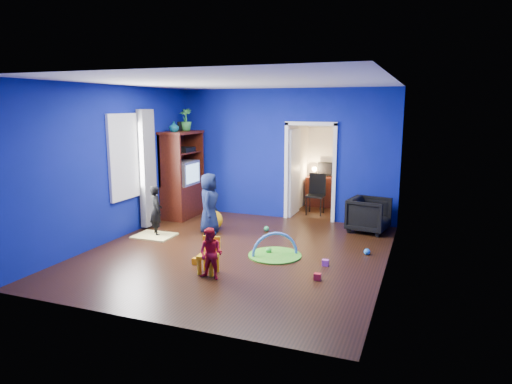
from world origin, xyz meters
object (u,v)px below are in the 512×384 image
at_px(armchair, 369,215).
at_px(crt_tv, 184,173).
at_px(child_navy, 209,203).
at_px(kid_chair, 208,257).
at_px(tv_armoire, 182,174).
at_px(folding_chair, 315,195).
at_px(toddler_red, 211,254).
at_px(play_mat, 275,255).
at_px(child_black, 156,211).
at_px(vase, 174,127).
at_px(hopper_ball, 213,220).
at_px(study_desk, 324,192).

xyz_separation_m(armchair, crt_tv, (-4.14, -0.17, 0.67)).
height_order(child_navy, kid_chair, child_navy).
distance_m(tv_armoire, folding_chair, 3.12).
bearing_deg(armchair, tv_armoire, 102.58).
distance_m(armchair, toddler_red, 3.92).
bearing_deg(play_mat, child_navy, 151.85).
bearing_deg(child_black, play_mat, -144.75).
bearing_deg(toddler_red, vase, 129.31).
bearing_deg(toddler_red, hopper_ball, 116.84).
bearing_deg(play_mat, hopper_ball, 146.42).
bearing_deg(kid_chair, child_navy, 110.21).
bearing_deg(vase, folding_chair, 29.30).
xyz_separation_m(vase, play_mat, (2.89, -1.67, -2.06)).
height_order(hopper_ball, play_mat, hopper_ball).
xyz_separation_m(child_navy, kid_chair, (0.98, -2.02, -0.36)).
height_order(study_desk, folding_chair, folding_chair).
distance_m(child_black, tv_armoire, 1.68).
relative_size(child_black, play_mat, 1.09).
distance_m(vase, tv_armoire, 1.13).
bearing_deg(child_black, toddler_red, -176.28).
bearing_deg(crt_tv, study_desk, 38.94).
bearing_deg(child_navy, crt_tv, 34.42).
bearing_deg(child_navy, folding_chair, -47.48).
xyz_separation_m(child_navy, crt_tv, (-1.17, 1.07, 0.41)).
distance_m(hopper_ball, folding_chair, 2.68).
bearing_deg(folding_chair, crt_tv, -155.26).
bearing_deg(study_desk, tv_armoire, -141.46).
distance_m(tv_armoire, study_desk, 3.64).
height_order(hopper_ball, kid_chair, kid_chair).
bearing_deg(folding_chair, tv_armoire, -155.57).
distance_m(crt_tv, kid_chair, 3.84).
bearing_deg(child_black, child_navy, -106.53).
bearing_deg(study_desk, child_navy, -115.86).
distance_m(toddler_red, hopper_ball, 2.75).
distance_m(toddler_red, vase, 4.15).
bearing_deg(child_navy, toddler_red, -166.09).
height_order(tv_armoire, crt_tv, tv_armoire).
bearing_deg(armchair, child_navy, 122.86).
height_order(kid_chair, folding_chair, folding_chair).
xyz_separation_m(crt_tv, play_mat, (2.85, -1.97, -1.01)).
bearing_deg(child_black, vase, -32.83).
relative_size(tv_armoire, folding_chair, 2.13).
xyz_separation_m(child_navy, hopper_ball, (-0.05, 0.25, -0.40)).
height_order(kid_chair, study_desk, study_desk).
bearing_deg(tv_armoire, child_navy, -41.49).
distance_m(toddler_red, folding_chair, 4.59).
xyz_separation_m(tv_armoire, folding_chair, (2.81, 1.27, -0.52)).
distance_m(vase, folding_chair, 3.60).
distance_m(play_mat, study_desk, 4.22).
bearing_deg(tv_armoire, child_black, -79.06).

